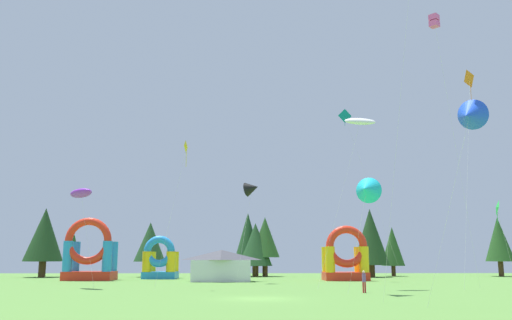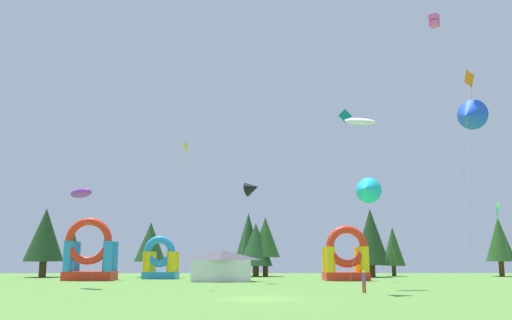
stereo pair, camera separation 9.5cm
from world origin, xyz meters
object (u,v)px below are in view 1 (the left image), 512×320
at_px(kite_orange_diamond, 471,80).
at_px(inflatable_yellow_castle, 160,263).
at_px(inflatable_orange_dome, 346,260).
at_px(kite_pink_box, 434,22).
at_px(kite_cyan_delta, 367,190).
at_px(kite_purple_parafoil, 81,193).
at_px(kite_white_parafoil, 360,121).
at_px(kite_blue_delta, 469,115).
at_px(inflatable_blue_arch, 89,257).
at_px(kite_teal_diamond, 345,118).
at_px(person_left_edge, 364,280).
at_px(kite_green_diamond, 496,209).
at_px(kite_black_delta, 252,188).
at_px(kite_yellow_diamond, 187,149).
at_px(festival_tent, 221,266).

distance_m(kite_orange_diamond, inflatable_yellow_castle, 43.89).
bearing_deg(inflatable_orange_dome, kite_pink_box, -76.33).
height_order(kite_cyan_delta, kite_purple_parafoil, kite_purple_parafoil).
height_order(kite_cyan_delta, kite_pink_box, kite_pink_box).
distance_m(kite_white_parafoil, kite_pink_box, 11.18).
height_order(kite_white_parafoil, inflatable_yellow_castle, kite_white_parafoil).
relative_size(kite_purple_parafoil, kite_blue_delta, 0.80).
height_order(kite_blue_delta, inflatable_blue_arch, kite_blue_delta).
bearing_deg(inflatable_orange_dome, kite_teal_diamond, -71.19).
distance_m(kite_orange_diamond, person_left_edge, 24.89).
bearing_deg(person_left_edge, kite_cyan_delta, 78.15).
relative_size(kite_green_diamond, inflatable_blue_arch, 0.94).
xyz_separation_m(kite_teal_diamond, inflatable_yellow_castle, (-23.73, 6.86, -18.11)).
xyz_separation_m(kite_cyan_delta, kite_black_delta, (-8.71, 18.42, 2.45)).
distance_m(kite_teal_diamond, person_left_edge, 29.26).
xyz_separation_m(kite_pink_box, kite_teal_diamond, (-4.74, 19.80, -3.77)).
bearing_deg(inflatable_yellow_castle, kite_yellow_diamond, -76.15).
bearing_deg(kite_pink_box, kite_cyan_delta, -150.77).
bearing_deg(kite_pink_box, festival_tent, 137.62).
xyz_separation_m(inflatable_yellow_castle, festival_tent, (8.48, -8.41, -0.21)).
bearing_deg(kite_pink_box, kite_black_delta, 139.47).
bearing_deg(festival_tent, kite_orange_diamond, -25.64).
relative_size(kite_green_diamond, kite_purple_parafoil, 0.76).
bearing_deg(inflatable_blue_arch, kite_yellow_diamond, -53.75).
xyz_separation_m(kite_orange_diamond, inflatable_yellow_castle, (-34.06, 20.69, -18.40)).
bearing_deg(kite_teal_diamond, inflatable_orange_dome, 108.81).
height_order(kite_pink_box, inflatable_blue_arch, kite_pink_box).
bearing_deg(kite_yellow_diamond, kite_purple_parafoil, 168.53).
relative_size(kite_black_delta, festival_tent, 1.67).
bearing_deg(kite_blue_delta, kite_green_diamond, 61.25).
bearing_deg(kite_pink_box, kite_purple_parafoil, 171.79).
bearing_deg(kite_purple_parafoil, kite_green_diamond, -12.40).
relative_size(kite_yellow_diamond, kite_teal_diamond, 0.63).
bearing_deg(kite_pink_box, kite_white_parafoil, 151.55).
distance_m(inflatable_yellow_castle, inflatable_orange_dome, 24.25).
bearing_deg(inflatable_yellow_castle, kite_black_delta, -46.33).
relative_size(kite_pink_box, person_left_edge, 14.21).
distance_m(kite_teal_diamond, festival_tent, 23.89).
xyz_separation_m(kite_yellow_diamond, kite_black_delta, (6.09, 11.41, -2.17)).
bearing_deg(kite_pink_box, kite_teal_diamond, 103.47).
bearing_deg(kite_green_diamond, kite_white_parafoil, 144.62).
distance_m(kite_blue_delta, kite_teal_diamond, 37.68).
distance_m(kite_orange_diamond, festival_tent, 33.93).
bearing_deg(kite_black_delta, kite_pink_box, -40.53).
xyz_separation_m(kite_green_diamond, inflatable_blue_arch, (-39.14, 24.51, -3.77)).
bearing_deg(kite_green_diamond, kite_purple_parafoil, 167.60).
xyz_separation_m(kite_green_diamond, kite_white_parafoil, (-9.20, 6.53, 8.82)).
xyz_separation_m(kite_white_parafoil, kite_orange_diamond, (11.95, 2.52, 5.02)).
distance_m(kite_cyan_delta, kite_black_delta, 20.52).
xyz_separation_m(kite_white_parafoil, person_left_edge, (-1.37, -5.61, -14.37)).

